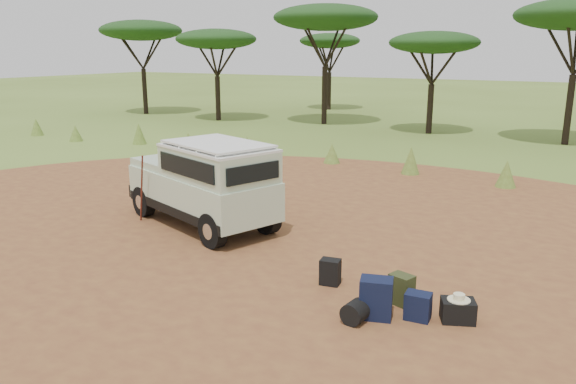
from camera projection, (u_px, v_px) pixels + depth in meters
The scene contains 13 objects.
ground at pixel (273, 259), 10.85m from camera, with size 140.00×140.00×0.00m, color #596E27.
dirt_clearing at pixel (273, 259), 10.85m from camera, with size 23.00×23.00×0.01m, color brown.
grass_fringe at pixel (413, 163), 18.04m from camera, with size 36.60×1.60×0.90m.
acacia_treeline at pixel (503, 29), 26.06m from camera, with size 46.70×13.20×6.26m.
safari_vehicle at pixel (205, 185), 12.69m from camera, with size 4.39×2.91×2.01m.
walking_staff at pixel (142, 189), 12.96m from camera, with size 0.04×0.04×1.66m, color #5F2216.
backpack_black at pixel (330, 272), 9.63m from camera, with size 0.33×0.25×0.46m, color black.
backpack_navy at pixel (376, 298), 8.41m from camera, with size 0.48×0.34×0.63m, color #101933.
backpack_olive at pixel (401, 290), 8.87m from camera, with size 0.36×0.26×0.50m, color #333C1C.
duffel_navy at pixel (418, 306), 8.38m from camera, with size 0.38×0.28×0.42m, color #101933.
hard_case at pixel (458, 311), 8.33m from camera, with size 0.49×0.34×0.34m, color black.
stuff_sack at pixel (355, 312), 8.29m from camera, with size 0.34×0.34×0.34m, color black.
safari_hat at pixel (459, 298), 8.28m from camera, with size 0.34×0.34×0.10m.
Camera 1 is at (5.23, -8.76, 3.94)m, focal length 35.00 mm.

